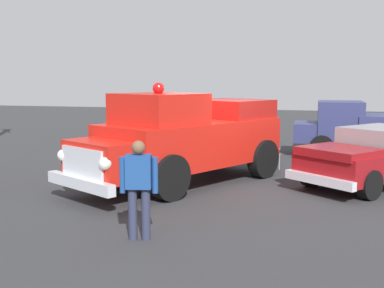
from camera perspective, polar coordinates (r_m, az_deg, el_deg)
ground_plane at (r=12.87m, az=3.18°, el=-4.34°), size 60.00×60.00×0.00m
vintage_fire_truck at (r=12.35m, az=-0.75°, el=0.80°), size 4.80×6.26×2.59m
classic_hot_rod at (r=13.04m, az=20.68°, el=-1.34°), size 4.18×4.56×1.46m
parked_pickup at (r=17.75m, az=19.81°, el=1.77°), size 4.83×2.11×1.90m
lawn_chair_by_car at (r=14.50m, az=8.66°, el=-0.68°), size 0.65×0.65×1.02m
lawn_chair_spare at (r=15.97m, az=-4.60°, el=0.15°), size 0.68×0.68×1.02m
spectator_standing at (r=8.09m, az=-6.27°, el=-4.60°), size 0.65×0.35×1.68m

